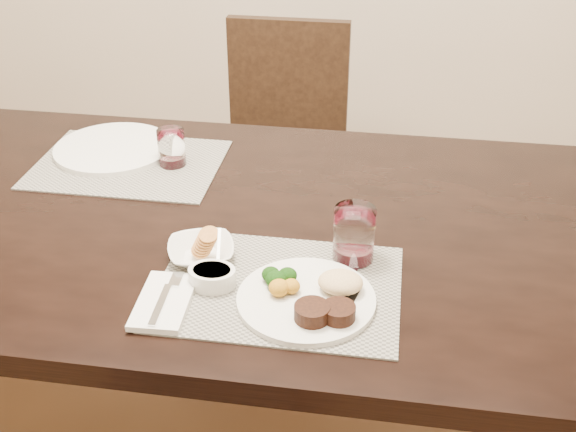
% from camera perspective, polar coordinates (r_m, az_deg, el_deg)
% --- Properties ---
extents(dining_table, '(2.00, 1.00, 0.75)m').
position_cam_1_polar(dining_table, '(1.66, -5.58, -2.43)').
color(dining_table, black).
rests_on(dining_table, ground).
extents(chair_far, '(0.42, 0.42, 0.90)m').
position_cam_1_polar(chair_far, '(2.54, -0.36, 6.00)').
color(chair_far, black).
rests_on(chair_far, ground).
extents(placemat_near, '(0.46, 0.34, 0.00)m').
position_cam_1_polar(placemat_near, '(1.38, -0.72, -5.67)').
color(placemat_near, gray).
rests_on(placemat_near, dining_table).
extents(placemat_far, '(0.46, 0.34, 0.00)m').
position_cam_1_polar(placemat_far, '(1.87, -12.48, 4.03)').
color(placemat_far, gray).
rests_on(placemat_far, dining_table).
extents(dinner_plate, '(0.26, 0.26, 0.05)m').
position_cam_1_polar(dinner_plate, '(1.33, 1.95, -6.43)').
color(dinner_plate, silver).
rests_on(dinner_plate, placemat_near).
extents(napkin_fork, '(0.10, 0.17, 0.02)m').
position_cam_1_polar(napkin_fork, '(1.35, -9.75, -6.65)').
color(napkin_fork, silver).
rests_on(napkin_fork, placemat_near).
extents(steak_knife, '(0.05, 0.24, 0.01)m').
position_cam_1_polar(steak_knife, '(1.35, 4.77, -6.47)').
color(steak_knife, white).
rests_on(steak_knife, placemat_near).
extents(cracker_bowl, '(0.17, 0.17, 0.06)m').
position_cam_1_polar(cracker_bowl, '(1.46, -6.88, -2.76)').
color(cracker_bowl, silver).
rests_on(cracker_bowl, placemat_near).
extents(sauce_ramekin, '(0.09, 0.14, 0.07)m').
position_cam_1_polar(sauce_ramekin, '(1.38, -6.02, -4.74)').
color(sauce_ramekin, silver).
rests_on(sauce_ramekin, placemat_near).
extents(wine_glass_near, '(0.08, 0.08, 0.11)m').
position_cam_1_polar(wine_glass_near, '(1.44, 5.23, -1.64)').
color(wine_glass_near, white).
rests_on(wine_glass_near, placemat_near).
extents(far_plate, '(0.30, 0.30, 0.01)m').
position_cam_1_polar(far_plate, '(1.94, -13.64, 5.23)').
color(far_plate, silver).
rests_on(far_plate, placemat_far).
extents(wine_glass_far, '(0.07, 0.07, 0.09)m').
position_cam_1_polar(wine_glass_far, '(1.82, -9.18, 5.23)').
color(wine_glass_far, white).
rests_on(wine_glass_far, placemat_far).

